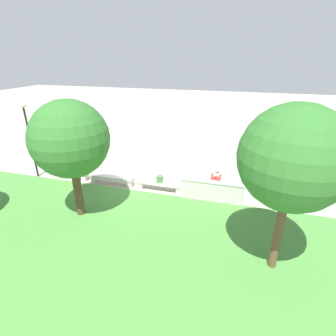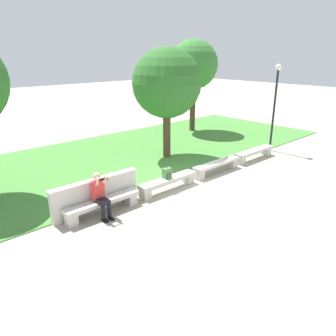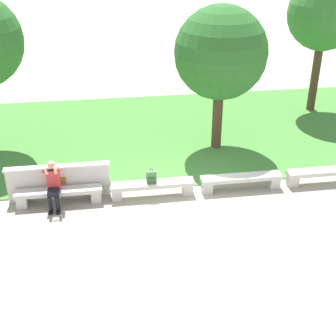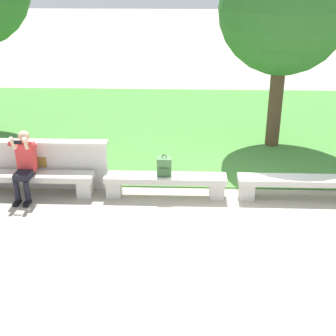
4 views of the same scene
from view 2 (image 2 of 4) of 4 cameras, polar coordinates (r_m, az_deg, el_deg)
name	(u,v)px [view 2 (image 2 of 4)]	position (r m, az deg, el deg)	size (l,w,h in m)	color
ground_plane	(194,181)	(12.26, 4.52, -2.25)	(80.00, 80.00, 0.00)	#A89E8C
grass_strip	(125,155)	(15.40, -7.41, 2.27)	(22.21, 8.00, 0.03)	#478438
bench_main	(103,204)	(9.87, -11.32, -6.20)	(2.39, 0.40, 0.45)	beige
bench_near	(168,182)	(11.29, 0.01, -2.44)	(2.39, 0.40, 0.45)	beige
bench_mid	(217,165)	(13.08, 8.48, 0.46)	(2.39, 0.40, 0.45)	beige
bench_far	(254,153)	(15.11, 14.80, 2.62)	(2.39, 0.40, 0.45)	beige
backrest_wall_with_plaque	(96,194)	(10.06, -12.41, -4.50)	(2.89, 0.24, 1.01)	beige
person_photographer	(100,193)	(9.59, -11.77, -4.23)	(0.48, 0.73, 1.32)	black
backpack	(167,173)	(11.18, -0.16, -0.94)	(0.28, 0.24, 0.43)	#4C7F47
tree_behind_wall	(167,84)	(14.41, -0.23, 14.50)	(2.98, 2.98, 4.79)	#4C3826
tree_left_background	(194,65)	(19.77, 4.48, 17.44)	(2.80, 2.80, 5.28)	#4C3826
lamp_post	(275,96)	(16.30, 18.21, 11.83)	(0.28, 0.28, 4.04)	black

